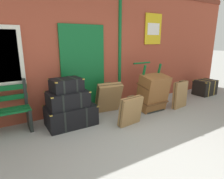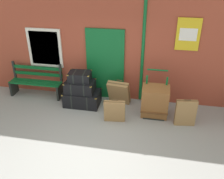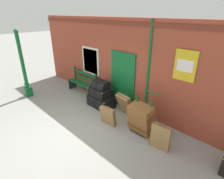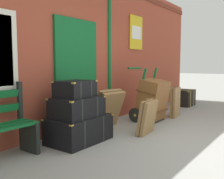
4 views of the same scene
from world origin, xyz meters
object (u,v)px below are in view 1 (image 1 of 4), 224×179
corner_trunk (205,87)px  steamer_trunk_middle (68,99)px  suitcase_charcoal (130,111)px  large_brown_trunk (153,93)px  porters_trolley (148,98)px  steamer_trunk_top (66,85)px  steamer_trunk_base (71,115)px  suitcase_tan (108,98)px  suitcase_slate (180,95)px

corner_trunk → steamer_trunk_middle: bearing=179.2°
suitcase_charcoal → steamer_trunk_middle: bearing=148.8°
large_brown_trunk → porters_trolley: bearing=90.0°
steamer_trunk_top → steamer_trunk_base: bearing=-36.0°
steamer_trunk_top → large_brown_trunk: (2.11, -0.30, -0.40)m
suitcase_tan → porters_trolley: bearing=-15.7°
steamer_trunk_middle → large_brown_trunk: size_ratio=0.86×
steamer_trunk_top → large_brown_trunk: 2.17m
steamer_trunk_middle → steamer_trunk_top: bearing=93.2°
suitcase_tan → corner_trunk: size_ratio=1.10×
steamer_trunk_top → suitcase_charcoal: (1.11, -0.71, -0.56)m
steamer_trunk_top → corner_trunk: size_ratio=0.92×
steamer_trunk_base → suitcase_tan: (1.04, 0.19, 0.17)m
steamer_trunk_top → porters_trolley: (2.11, -0.13, -0.60)m
large_brown_trunk → suitcase_charcoal: bearing=-157.9°
steamer_trunk_top → large_brown_trunk: steamer_trunk_top is taller
suitcase_charcoal → suitcase_tan: bearing=91.8°
suitcase_charcoal → corner_trunk: bearing=9.8°
steamer_trunk_base → steamer_trunk_top: steamer_trunk_top is taller
steamer_trunk_base → large_brown_trunk: 2.09m
steamer_trunk_base → steamer_trunk_middle: bearing=-178.3°
steamer_trunk_middle → large_brown_trunk: bearing=-7.2°
large_brown_trunk → corner_trunk: bearing=4.6°
suitcase_charcoal → suitcase_slate: bearing=6.2°
steamer_trunk_base → steamer_trunk_middle: (-0.04, -0.00, 0.37)m
large_brown_trunk → suitcase_slate: 0.81m
steamer_trunk_base → corner_trunk: 4.56m
large_brown_trunk → suitcase_slate: large_brown_trunk is taller
suitcase_charcoal → large_brown_trunk: bearing=22.1°
steamer_trunk_middle → suitcase_slate: steamer_trunk_middle is taller
large_brown_trunk → suitcase_slate: bearing=-15.3°
suitcase_tan → steamer_trunk_base: bearing=-169.4°
large_brown_trunk → suitcase_charcoal: large_brown_trunk is taller
suitcase_charcoal → porters_trolley: bearing=30.2°
steamer_trunk_base → suitcase_tan: size_ratio=1.32×
large_brown_trunk → corner_trunk: (2.50, 0.20, -0.23)m
porters_trolley → large_brown_trunk: size_ratio=1.26×
steamer_trunk_base → steamer_trunk_top: 0.66m
steamer_trunk_middle → suitcase_slate: bearing=-9.5°
steamer_trunk_top → suitcase_tan: size_ratio=0.84×
porters_trolley → suitcase_charcoal: (-1.00, -0.58, 0.04)m
steamer_trunk_middle → corner_trunk: 4.62m
steamer_trunk_top → suitcase_tan: bearing=8.4°
steamer_trunk_base → corner_trunk: corner_trunk is taller
steamer_trunk_top → suitcase_tan: (1.08, 0.16, -0.49)m
porters_trolley → suitcase_slate: (0.77, -0.39, 0.08)m
porters_trolley → suitcase_charcoal: porters_trolley is taller
suitcase_slate → suitcase_charcoal: 1.78m
suitcase_slate → suitcase_charcoal: suitcase_slate is taller
porters_trolley → corner_trunk: porters_trolley is taller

